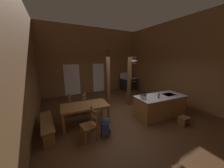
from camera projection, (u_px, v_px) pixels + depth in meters
ground_plane at (126, 116)px, 5.14m from camera, size 7.64×9.06×0.10m
wall_back at (93, 61)px, 8.27m from camera, size 7.64×0.14×4.49m
wall_left at (18, 66)px, 3.05m from camera, size 0.14×9.06×4.49m
wall_right at (181, 62)px, 6.22m from camera, size 0.14×9.06×4.49m
glazed_door_back_left at (72, 80)px, 7.77m from camera, size 1.00×0.01×2.05m
glazed_panel_back_right at (99, 78)px, 8.62m from camera, size 0.84×0.01×2.05m
kitchen_island at (160, 106)px, 5.00m from camera, size 2.22×1.10×0.90m
stove_range at (129, 84)px, 9.15m from camera, size 1.16×0.85×1.32m
support_post_with_pot_rack at (130, 76)px, 5.99m from camera, size 0.58×0.28×2.84m
support_post_center at (108, 80)px, 5.57m from camera, size 0.14×0.14×2.84m
step_stool at (184, 120)px, 4.37m from camera, size 0.37×0.29×0.30m
dining_table at (85, 107)px, 4.37m from camera, size 1.76×1.01×0.74m
ladderback_chair_near_window at (90, 124)px, 3.59m from camera, size 0.49×0.49×0.95m
ladderback_chair_by_post at (73, 105)px, 5.04m from camera, size 0.45×0.45×0.95m
ladderback_chair_at_table_end at (87, 103)px, 5.32m from camera, size 0.61×0.61×0.95m
bench_along_left_wall at (47, 124)px, 3.85m from camera, size 0.48×1.61×0.44m
backpack at (106, 126)px, 3.76m from camera, size 0.38×0.39×0.60m
stockpot_on_counter at (144, 97)px, 4.47m from camera, size 0.30×0.23×0.19m
mixing_bowl_on_counter at (142, 96)px, 4.79m from camera, size 0.21×0.21×0.07m
bottle_tall_on_counter at (159, 96)px, 4.58m from camera, size 0.07×0.07×0.26m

